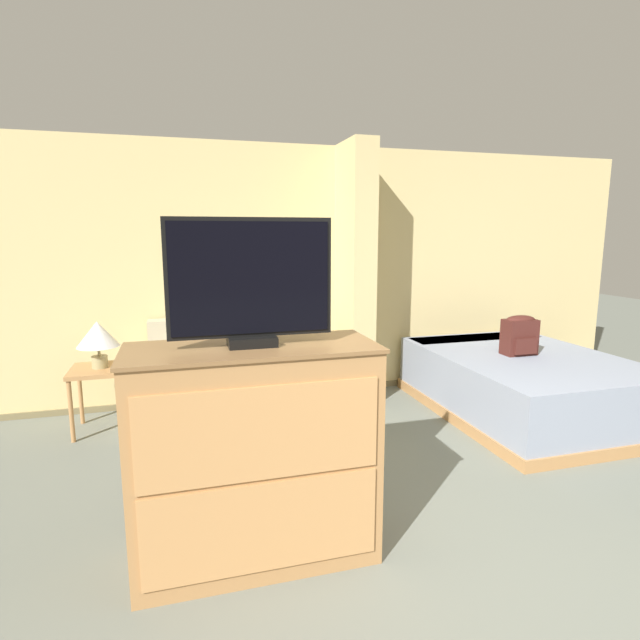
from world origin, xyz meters
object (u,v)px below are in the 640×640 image
table_lamp (98,336)px  tv_dresser (255,454)px  backpack (520,334)px  tv (251,283)px  couch (227,381)px  coffee_table (246,417)px  bed (522,383)px

table_lamp → tv_dresser: (1.03, -2.11, -0.27)m
table_lamp → backpack: size_ratio=1.08×
tv → backpack: 3.22m
couch → coffee_table: 1.07m
tv → backpack: bearing=28.6°
tv → backpack: tv is taller
couch → bed: bearing=-14.3°
coffee_table → tv: 1.58m
couch → tv_dresser: 2.20m
tv → couch: bearing=88.5°
table_lamp → tv_dresser: bearing=-64.0°
backpack → tv_dresser: bearing=-151.4°
table_lamp → backpack: (3.79, -0.61, -0.08)m
bed → tv: bearing=-152.1°
tv_dresser → backpack: tv_dresser is taller
bed → backpack: (-0.05, 0.02, 0.48)m
tv → coffee_table: bearing=85.2°
tv_dresser → bed: bearing=27.9°
coffee_table → tv_dresser: 1.14m
tv_dresser → tv: 0.90m
coffee_table → tv_dresser: bearing=-94.8°
tv → tv_dresser: bearing=-90.0°
couch → tv_dresser: (-0.06, -2.19, 0.25)m
couch → tv: size_ratio=2.28×
tv → backpack: (2.76, 1.50, -0.71)m
tv_dresser → coffee_table: bearing=85.2°
table_lamp → tv_dresser: 2.36m
tv → bed: tv is taller
coffee_table → tv: bearing=-94.8°
table_lamp → bed: bearing=-9.2°
tv_dresser → backpack: bearing=28.6°
table_lamp → couch: bearing=4.1°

